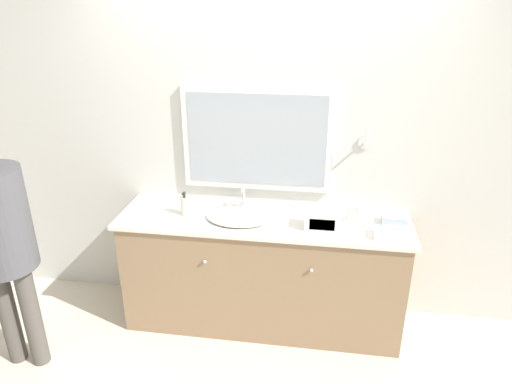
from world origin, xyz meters
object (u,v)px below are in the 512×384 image
Objects in this scene: sink_basin at (239,216)px; picture_frame at (352,214)px; person at (0,232)px; appliance_box at (322,220)px; soap_bottle at (185,206)px.

sink_basin reaches higher than picture_frame.
person reaches higher than sink_basin.
person reaches higher than picture_frame.
sink_basin is 0.28× the size of person.
sink_basin is at bearing -175.08° from picture_frame.
person is at bearing -163.77° from appliance_box.
picture_frame is 0.07× the size of person.
appliance_box is 0.24m from picture_frame.
soap_bottle is 1.64× the size of picture_frame.
appliance_box is 2.04m from person.
person is at bearing -161.96° from picture_frame.
soap_bottle is 0.98m from appliance_box.
person reaches higher than appliance_box.
appliance_box is at bearing -146.56° from picture_frame.
person reaches higher than soap_bottle.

